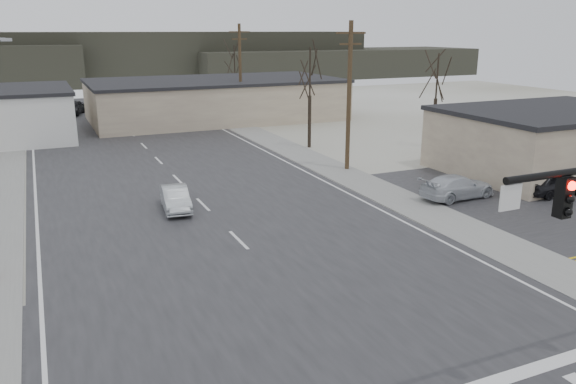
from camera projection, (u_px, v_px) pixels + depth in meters
name	position (u px, v px, depth m)	size (l,w,h in m)	color
ground	(317.00, 319.00, 18.96)	(140.00, 140.00, 0.00)	silver
main_road	(198.00, 200.00, 32.10)	(18.00, 110.00, 0.05)	#28272A
cross_road	(317.00, 318.00, 18.95)	(90.00, 10.00, 0.04)	#28272A
sidewalk_right	(322.00, 164.00, 40.64)	(3.00, 90.00, 0.06)	gray
building_right_far	(216.00, 99.00, 60.85)	(26.30, 14.30, 4.30)	#BDAE90
building_lot	(551.00, 140.00, 38.30)	(14.30, 10.30, 4.30)	#BDAE90
upole_right_a	(349.00, 94.00, 37.79)	(2.20, 0.30, 10.00)	#453220
upole_right_b	(240.00, 72.00, 57.08)	(2.20, 0.30, 10.00)	#453220
tree_right_mid	(310.00, 75.00, 45.00)	(3.74, 3.74, 8.33)	#2C231B
tree_right_far	(234.00, 62.00, 68.87)	(3.52, 3.52, 7.84)	#2C231B
tree_lot	(437.00, 79.00, 45.32)	(3.52, 3.52, 7.84)	#2C231B
hill_center	(160.00, 56.00, 107.74)	(80.00, 18.00, 9.00)	#333026
hill_right	(335.00, 63.00, 116.71)	(60.00, 18.00, 5.50)	#333026
sedan_crossing	(175.00, 198.00, 30.17)	(1.33, 3.82, 1.26)	#949A9E
car_far_a	(119.00, 114.00, 58.84)	(2.38, 5.86, 1.70)	black
car_far_b	(73.00, 108.00, 64.11)	(1.87, 4.64, 1.58)	black
car_parked_dark_a	(554.00, 184.00, 32.84)	(1.65, 4.10, 1.40)	black
car_parked_dark_b	(539.00, 164.00, 37.23)	(1.64, 4.71, 1.55)	black
car_parked_silver	(457.00, 187.00, 32.26)	(1.90, 4.67, 1.35)	#B5BAC1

